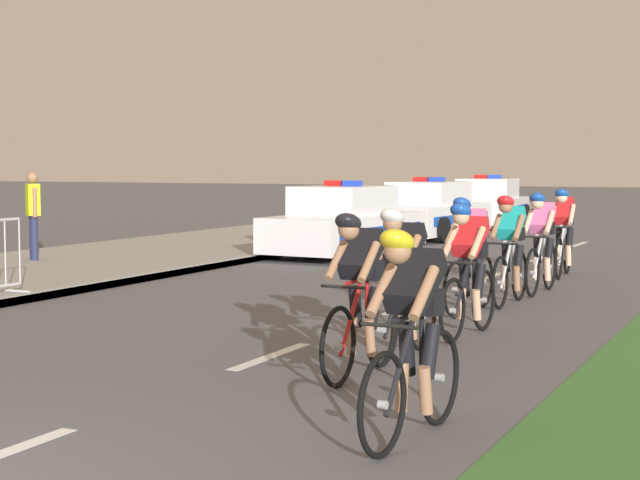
{
  "coord_description": "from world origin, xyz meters",
  "views": [
    {
      "loc": [
        4.89,
        -3.96,
        1.98
      ],
      "look_at": [
        -0.06,
        6.63,
        1.1
      ],
      "focal_mm": 58.3,
      "sensor_mm": 36.0,
      "label": 1
    }
  ],
  "objects_px": {
    "cyclist_fourth": "(468,268)",
    "police_car_second": "(430,212)",
    "cyclist_second": "(360,293)",
    "spectator_closest": "(33,209)",
    "police_car_third": "(488,205)",
    "cyclist_third": "(402,281)",
    "cyclist_fifth": "(469,253)",
    "cyclist_lead": "(412,332)",
    "cyclist_eighth": "(563,231)",
    "cyclist_seventh": "(541,242)",
    "police_car_nearest": "(345,224)",
    "cyclist_sixth": "(510,248)"
  },
  "relations": [
    {
      "from": "cyclist_fifth",
      "to": "cyclist_eighth",
      "type": "relative_size",
      "value": 1.0
    },
    {
      "from": "cyclist_eighth",
      "to": "cyclist_fourth",
      "type": "bearing_deg",
      "value": -87.1
    },
    {
      "from": "police_car_nearest",
      "to": "police_car_third",
      "type": "height_order",
      "value": "same"
    },
    {
      "from": "cyclist_third",
      "to": "cyclist_fifth",
      "type": "relative_size",
      "value": 1.0
    },
    {
      "from": "cyclist_seventh",
      "to": "police_car_third",
      "type": "xyz_separation_m",
      "value": [
        -5.22,
        15.5,
        -0.11
      ]
    },
    {
      "from": "cyclist_eighth",
      "to": "cyclist_lead",
      "type": "bearing_deg",
      "value": -83.48
    },
    {
      "from": "cyclist_second",
      "to": "cyclist_eighth",
      "type": "xyz_separation_m",
      "value": [
        -0.08,
        9.24,
        0.0
      ]
    },
    {
      "from": "police_car_nearest",
      "to": "cyclist_lead",
      "type": "bearing_deg",
      "value": -64.49
    },
    {
      "from": "cyclist_third",
      "to": "spectator_closest",
      "type": "xyz_separation_m",
      "value": [
        -9.63,
        5.79,
        0.3
      ]
    },
    {
      "from": "cyclist_second",
      "to": "cyclist_sixth",
      "type": "xyz_separation_m",
      "value": [
        -0.0,
        5.37,
        0.0
      ]
    },
    {
      "from": "cyclist_lead",
      "to": "cyclist_sixth",
      "type": "relative_size",
      "value": 1.0
    },
    {
      "from": "cyclist_third",
      "to": "police_car_second",
      "type": "bearing_deg",
      "value": 108.05
    },
    {
      "from": "cyclist_eighth",
      "to": "police_car_nearest",
      "type": "xyz_separation_m",
      "value": [
        -5.04,
        2.13,
        -0.11
      ]
    },
    {
      "from": "cyclist_fourth",
      "to": "cyclist_eighth",
      "type": "relative_size",
      "value": 1.0
    },
    {
      "from": "cyclist_lead",
      "to": "cyclist_fifth",
      "type": "distance_m",
      "value": 6.45
    },
    {
      "from": "cyclist_fifth",
      "to": "spectator_closest",
      "type": "xyz_separation_m",
      "value": [
        -9.3,
        2.4,
        0.3
      ]
    },
    {
      "from": "cyclist_lead",
      "to": "police_car_nearest",
      "type": "relative_size",
      "value": 0.38
    },
    {
      "from": "police_car_nearest",
      "to": "spectator_closest",
      "type": "distance_m",
      "value": 6.39
    },
    {
      "from": "cyclist_second",
      "to": "police_car_nearest",
      "type": "relative_size",
      "value": 0.38
    },
    {
      "from": "cyclist_lead",
      "to": "police_car_second",
      "type": "height_order",
      "value": "police_car_second"
    },
    {
      "from": "spectator_closest",
      "to": "cyclist_seventh",
      "type": "bearing_deg",
      "value": -0.09
    },
    {
      "from": "cyclist_sixth",
      "to": "police_car_nearest",
      "type": "xyz_separation_m",
      "value": [
        -5.12,
        6.0,
        -0.11
      ]
    },
    {
      "from": "cyclist_fourth",
      "to": "cyclist_eighth",
      "type": "distance_m",
      "value": 6.69
    },
    {
      "from": "cyclist_third",
      "to": "cyclist_sixth",
      "type": "bearing_deg",
      "value": 90.49
    },
    {
      "from": "cyclist_fifth",
      "to": "police_car_second",
      "type": "bearing_deg",
      "value": 111.19
    },
    {
      "from": "cyclist_eighth",
      "to": "police_car_third",
      "type": "relative_size",
      "value": 0.38
    },
    {
      "from": "police_car_second",
      "to": "police_car_third",
      "type": "bearing_deg",
      "value": 89.97
    },
    {
      "from": "police_car_third",
      "to": "cyclist_third",
      "type": "bearing_deg",
      "value": -76.37
    },
    {
      "from": "police_car_nearest",
      "to": "police_car_third",
      "type": "xyz_separation_m",
      "value": [
        0.0,
        10.94,
        0.0
      ]
    },
    {
      "from": "cyclist_second",
      "to": "cyclist_eighth",
      "type": "height_order",
      "value": "same"
    },
    {
      "from": "police_car_second",
      "to": "cyclist_sixth",
      "type": "bearing_deg",
      "value": -65.98
    },
    {
      "from": "cyclist_second",
      "to": "spectator_closest",
      "type": "relative_size",
      "value": 1.03
    },
    {
      "from": "police_car_third",
      "to": "cyclist_second",
      "type": "bearing_deg",
      "value": -77.06
    },
    {
      "from": "cyclist_fourth",
      "to": "cyclist_second",
      "type": "bearing_deg",
      "value": -95.71
    },
    {
      "from": "cyclist_eighth",
      "to": "police_car_third",
      "type": "xyz_separation_m",
      "value": [
        -5.04,
        13.06,
        -0.11
      ]
    },
    {
      "from": "cyclist_fifth",
      "to": "cyclist_fourth",
      "type": "bearing_deg",
      "value": -73.36
    },
    {
      "from": "cyclist_lead",
      "to": "spectator_closest",
      "type": "bearing_deg",
      "value": 141.18
    },
    {
      "from": "cyclist_second",
      "to": "cyclist_fourth",
      "type": "distance_m",
      "value": 2.57
    },
    {
      "from": "cyclist_third",
      "to": "cyclist_eighth",
      "type": "height_order",
      "value": "same"
    },
    {
      "from": "cyclist_sixth",
      "to": "cyclist_seventh",
      "type": "bearing_deg",
      "value": 85.88
    },
    {
      "from": "police_car_second",
      "to": "spectator_closest",
      "type": "xyz_separation_m",
      "value": [
        -4.47,
        -10.05,
        0.4
      ]
    },
    {
      "from": "cyclist_sixth",
      "to": "police_car_third",
      "type": "bearing_deg",
      "value": 106.82
    },
    {
      "from": "cyclist_lead",
      "to": "cyclist_second",
      "type": "height_order",
      "value": "same"
    },
    {
      "from": "cyclist_third",
      "to": "police_car_nearest",
      "type": "distance_m",
      "value": 11.55
    },
    {
      "from": "cyclist_third",
      "to": "police_car_third",
      "type": "height_order",
      "value": "police_car_third"
    },
    {
      "from": "cyclist_fourth",
      "to": "police_car_second",
      "type": "height_order",
      "value": "police_car_second"
    },
    {
      "from": "cyclist_fourth",
      "to": "police_car_nearest",
      "type": "relative_size",
      "value": 0.38
    },
    {
      "from": "spectator_closest",
      "to": "police_car_third",
      "type": "bearing_deg",
      "value": 73.88
    },
    {
      "from": "cyclist_third",
      "to": "cyclist_eighth",
      "type": "relative_size",
      "value": 1.0
    },
    {
      "from": "cyclist_third",
      "to": "police_car_nearest",
      "type": "height_order",
      "value": "police_car_nearest"
    }
  ]
}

